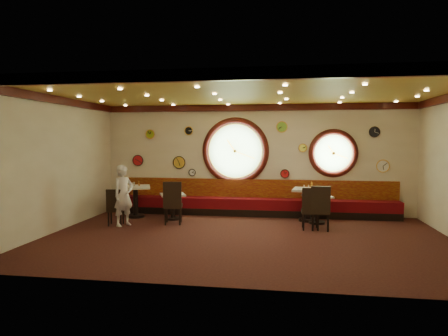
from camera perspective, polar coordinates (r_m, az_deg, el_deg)
floor at (r=8.98m, az=3.04°, el=-9.99°), size 9.00×6.00×0.00m
ceiling at (r=8.78m, az=3.12°, el=10.73°), size 9.00×6.00×0.02m
wall_back at (r=11.72m, az=4.55°, el=1.20°), size 9.00×0.02×3.20m
wall_front at (r=5.77m, az=0.09°, el=-1.67°), size 9.00×0.02×3.20m
wall_left at (r=10.22m, az=-22.91°, el=0.48°), size 0.02×6.00×3.20m
molding_back at (r=11.69m, az=4.57°, el=8.60°), size 9.00×0.10×0.18m
molding_front at (r=5.86m, az=0.17°, el=13.22°), size 9.00×0.10×0.18m
molding_left at (r=10.22m, az=-22.90°, el=8.96°), size 0.10×6.00×0.18m
banquette_base at (r=11.61m, az=4.40°, el=-6.28°), size 8.00×0.55×0.20m
banquette_seat at (r=11.57m, az=4.41°, el=-5.06°), size 8.00×0.55×0.30m
banquette_back at (r=11.73m, az=4.50°, el=-2.97°), size 8.00×0.10×0.55m
porthole_left_glass at (r=11.76m, az=1.64°, el=2.44°), size 1.66×0.02×1.66m
porthole_left_frame at (r=11.75m, az=1.63°, el=2.44°), size 1.98×0.18×1.98m
porthole_left_ring at (r=11.72m, az=1.61°, el=2.43°), size 1.61×0.03×1.61m
porthole_right_glass at (r=11.75m, az=15.32°, el=2.05°), size 1.10×0.02×1.10m
porthole_right_frame at (r=11.73m, az=15.33°, el=2.05°), size 1.38×0.18×1.38m
porthole_right_ring at (r=11.70m, az=15.35°, el=2.04°), size 1.09×0.03×1.09m
wall_clock_0 at (r=11.67m, az=8.69°, el=-0.81°), size 0.24×0.03×0.24m
wall_clock_1 at (r=11.64m, az=11.19°, el=2.84°), size 0.22×0.03×0.22m
wall_clock_2 at (r=11.64m, az=8.26°, el=5.83°), size 0.30×0.03×0.30m
wall_clock_3 at (r=11.96m, az=21.75°, el=0.26°), size 0.34×0.03×0.34m
wall_clock_4 at (r=12.33m, az=-10.50°, el=4.77°), size 0.26×0.03×0.26m
wall_clock_5 at (r=12.48m, az=-12.19°, el=1.06°), size 0.32×0.03×0.32m
wall_clock_6 at (r=11.99m, az=-5.06°, el=5.32°), size 0.24×0.03×0.24m
wall_clock_7 at (r=12.00m, az=-4.56°, el=-0.65°), size 0.20×0.03×0.20m
wall_clock_8 at (r=11.89m, az=20.69°, el=4.85°), size 0.28×0.03×0.28m
wall_clock_9 at (r=12.08m, az=-6.42°, el=0.79°), size 0.36×0.03×0.36m
table_a at (r=11.53m, az=-12.53°, el=-4.14°), size 1.03×1.03×0.88m
table_b at (r=11.04m, az=-7.33°, el=-5.02°), size 0.85×0.85×0.71m
table_c at (r=10.96m, az=11.94°, el=-4.58°), size 0.90×0.90×0.88m
table_d at (r=10.70m, az=13.16°, el=-5.28°), size 0.82×0.82×0.74m
chair_a at (r=10.51m, az=-15.31°, el=-5.09°), size 0.46×0.46×0.58m
chair_b at (r=10.35m, az=-7.34°, el=-4.56°), size 0.55×0.55×0.69m
chair_c at (r=9.87m, az=12.30°, el=-5.30°), size 0.44×0.44×0.64m
chair_d at (r=9.84m, az=13.64°, el=-5.18°), size 0.49×0.49×0.67m
condiment_a_salt at (r=11.57m, az=-12.92°, el=-2.28°), size 0.03×0.03×0.09m
condiment_b_salt at (r=11.10m, az=-7.65°, el=-3.38°), size 0.03×0.03×0.09m
condiment_c_salt at (r=11.01m, az=11.36°, el=-2.60°), size 0.03×0.03×0.09m
condiment_d_salt at (r=10.74m, az=12.66°, el=-3.49°), size 0.04×0.04×0.10m
condiment_a_pepper at (r=11.50m, az=-12.69°, el=-2.25°), size 0.04×0.04×0.11m
condiment_b_pepper at (r=10.94m, az=-7.31°, el=-3.44°), size 0.04×0.04×0.11m
condiment_c_pepper at (r=10.90m, az=11.98°, el=-2.65°), size 0.04×0.04×0.10m
condiment_d_pepper at (r=10.61m, az=13.41°, el=-3.60°), size 0.04×0.04×0.10m
condiment_a_bottle at (r=11.54m, az=-12.04°, el=-2.14°), size 0.04×0.04×0.14m
condiment_b_bottle at (r=11.05m, az=-6.57°, el=-3.20°), size 0.05×0.05×0.17m
condiment_c_bottle at (r=10.97m, az=12.41°, el=-2.43°), size 0.05×0.05×0.17m
condiment_d_bottle at (r=10.78m, az=13.71°, el=-3.32°), size 0.05×0.05×0.16m
waiter at (r=10.42m, az=-14.16°, el=-3.83°), size 0.61×0.67×1.54m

